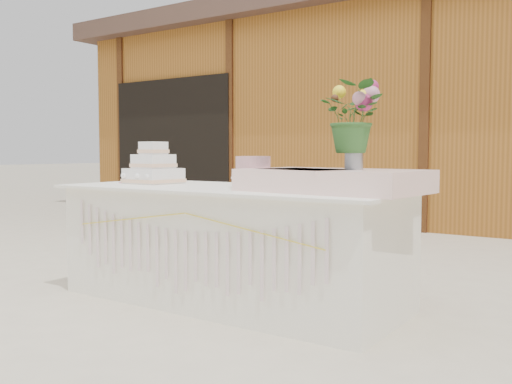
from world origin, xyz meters
TOP-DOWN VIEW (x-y plane):
  - ground at (0.00, 0.00)m, footprint 80.00×80.00m
  - barn at (-0.01, 5.99)m, footprint 12.60×4.60m
  - cake_table at (0.00, -0.00)m, footprint 2.40×1.00m
  - wedding_cake at (-0.73, 0.02)m, footprint 0.36×0.36m
  - pink_cake_stand at (0.18, -0.00)m, footprint 0.29×0.29m
  - satin_runner at (0.76, -0.02)m, footprint 1.09×0.69m
  - flower_vase at (0.89, -0.01)m, footprint 0.11×0.11m
  - bouquet at (0.89, -0.01)m, footprint 0.39×0.34m
  - loose_flowers at (-0.97, 0.02)m, footprint 0.12×0.29m

SIDE VIEW (x-z plane):
  - ground at x=0.00m, z-range 0.00..0.00m
  - cake_table at x=0.00m, z-range 0.00..0.77m
  - loose_flowers at x=-0.97m, z-range 0.77..0.79m
  - satin_runner at x=0.76m, z-range 0.77..0.90m
  - wedding_cake at x=-0.73m, z-range 0.72..1.03m
  - pink_cake_stand at x=0.18m, z-range 0.78..0.99m
  - flower_vase at x=0.89m, z-range 0.90..1.05m
  - bouquet at x=0.89m, z-range 1.05..1.45m
  - barn at x=-0.01m, z-range 0.03..3.33m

